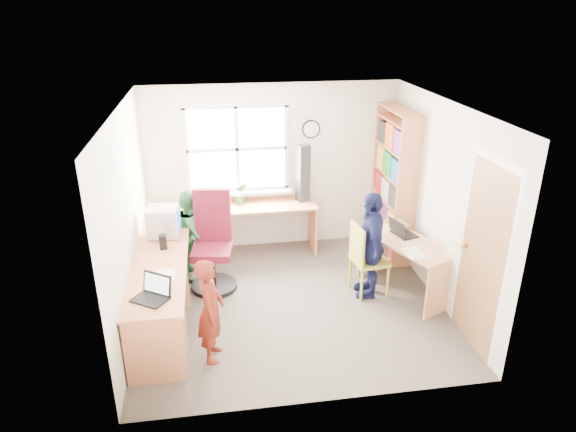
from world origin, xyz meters
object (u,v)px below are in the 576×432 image
object	(u,v)px
bookshelf	(394,187)
laptop_left	(153,293)
laptop_right	(401,231)
right_desk	(407,256)
person_green	(193,233)
l_desk	(179,291)
person_navy	(371,245)
wooden_chair	(365,257)
cd_tower	(303,173)
swivel_chair	(213,247)
crt_monitor	(163,222)
person_red	(211,310)
potted_plant	(241,193)

from	to	relation	value
bookshelf	laptop_left	size ratio (longest dim) A/B	4.96
laptop_right	right_desk	bearing A→B (deg)	169.69
person_green	laptop_right	bearing A→B (deg)	-96.34
l_desk	person_green	bearing A→B (deg)	83.00
laptop_right	bookshelf	bearing A→B (deg)	-29.22
l_desk	laptop_right	xyz separation A→B (m)	(2.74, 0.52, 0.29)
laptop_left	person_navy	xyz separation A→B (m)	(2.49, 0.94, -0.12)
wooden_chair	cd_tower	bearing A→B (deg)	102.63
l_desk	swivel_chair	bearing A→B (deg)	65.65
person_navy	crt_monitor	bearing A→B (deg)	-93.51
person_red	person_navy	xyz separation A→B (m)	(1.95, 0.96, 0.12)
wooden_chair	cd_tower	distance (m)	1.64
swivel_chair	crt_monitor	xyz separation A→B (m)	(-0.58, -0.02, 0.39)
wooden_chair	laptop_right	xyz separation A→B (m)	(0.50, 0.15, 0.24)
wooden_chair	crt_monitor	bearing A→B (deg)	160.91
right_desk	crt_monitor	size ratio (longest dim) A/B	3.36
crt_monitor	laptop_left	size ratio (longest dim) A/B	0.94
l_desk	swivel_chair	distance (m)	0.97
wooden_chair	potted_plant	size ratio (longest dim) A/B	2.97
bookshelf	person_navy	world-z (taller)	bookshelf
l_desk	person_navy	size ratio (longest dim) A/B	2.17
wooden_chair	laptop_right	bearing A→B (deg)	8.35
crt_monitor	potted_plant	world-z (taller)	crt_monitor
cd_tower	person_green	world-z (taller)	cd_tower
swivel_chair	person_green	bearing A→B (deg)	135.25
wooden_chair	laptop_right	size ratio (longest dim) A/B	2.48
laptop_right	swivel_chair	bearing A→B (deg)	65.00
person_red	potted_plant	bearing A→B (deg)	-4.94
laptop_right	person_navy	xyz separation A→B (m)	(-0.45, -0.17, -0.07)
potted_plant	person_navy	world-z (taller)	person_navy
right_desk	person_red	world-z (taller)	person_red
potted_plant	person_navy	distance (m)	2.06
person_green	person_red	bearing A→B (deg)	-165.42
swivel_chair	crt_monitor	size ratio (longest dim) A/B	3.18
bookshelf	crt_monitor	world-z (taller)	bookshelf
l_desk	wooden_chair	bearing A→B (deg)	9.57
wooden_chair	laptop_left	xyz separation A→B (m)	(-2.43, -0.96, 0.29)
laptop_right	person_green	size ratio (longest dim) A/B	0.32
potted_plant	l_desk	bearing A→B (deg)	-114.82
laptop_left	person_red	size ratio (longest dim) A/B	0.38
wooden_chair	laptop_right	world-z (taller)	wooden_chair
potted_plant	person_red	bearing A→B (deg)	-101.30
bookshelf	potted_plant	size ratio (longest dim) A/B	6.62
bookshelf	cd_tower	xyz separation A→B (m)	(-1.24, 0.31, 0.16)
swivel_chair	potted_plant	bearing A→B (deg)	72.77
bookshelf	swivel_chair	world-z (taller)	bookshelf
l_desk	wooden_chair	world-z (taller)	wooden_chair
person_red	laptop_left	bearing A→B (deg)	93.81
potted_plant	person_navy	bearing A→B (deg)	-43.94
wooden_chair	cd_tower	xyz separation A→B (m)	(-0.53, 1.41, 0.65)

